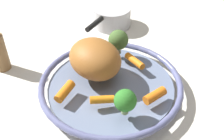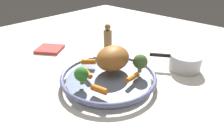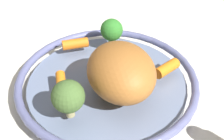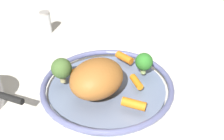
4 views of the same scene
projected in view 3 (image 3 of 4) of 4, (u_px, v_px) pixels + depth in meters
ground_plane at (107, 90)px, 0.59m from camera, size 2.05×2.05×0.00m
serving_bowl at (107, 82)px, 0.58m from camera, size 0.35×0.35×0.04m
roast_chicken_piece at (121, 72)px, 0.51m from camera, size 0.16×0.14×0.09m
baby_carrot_left at (61, 87)px, 0.53m from camera, size 0.07×0.02×0.02m
baby_carrot_center at (129, 53)px, 0.61m from camera, size 0.03×0.06×0.02m
baby_carrot_near_rim at (75, 44)px, 0.63m from camera, size 0.03×0.06×0.02m
baby_carrot_back at (167, 68)px, 0.57m from camera, size 0.05×0.06×0.02m
broccoli_floret_small at (68, 97)px, 0.46m from camera, size 0.05×0.05×0.07m
broccoli_floret_large at (112, 30)px, 0.63m from camera, size 0.05×0.05×0.06m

